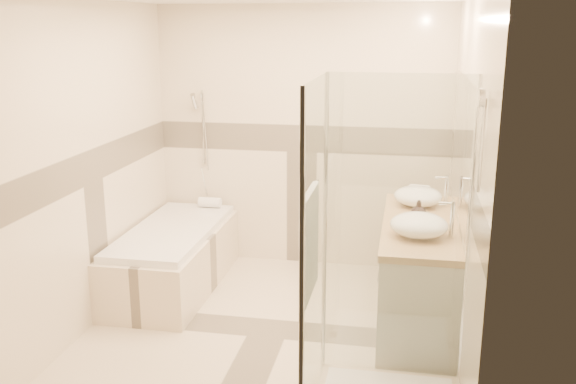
% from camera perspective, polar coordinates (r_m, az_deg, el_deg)
% --- Properties ---
extents(room, '(2.82, 3.02, 2.52)m').
position_cam_1_polar(room, '(4.72, -1.07, 1.75)').
color(room, beige).
rests_on(room, ground).
extents(bathtub, '(0.75, 1.70, 0.56)m').
position_cam_1_polar(bathtub, '(5.88, -10.15, -5.51)').
color(bathtub, beige).
rests_on(bathtub, ground).
extents(vanity, '(0.58, 1.62, 0.85)m').
position_cam_1_polar(vanity, '(5.15, 11.46, -7.12)').
color(vanity, silver).
rests_on(vanity, ground).
extents(shower_enclosure, '(0.96, 0.93, 2.04)m').
position_cam_1_polar(shower_enclosure, '(3.97, 7.33, -12.63)').
color(shower_enclosure, beige).
rests_on(shower_enclosure, ground).
extents(vessel_sink_near, '(0.40, 0.40, 0.16)m').
position_cam_1_polar(vessel_sink_near, '(5.44, 11.48, -0.37)').
color(vessel_sink_near, white).
rests_on(vessel_sink_near, vanity).
extents(vessel_sink_far, '(0.41, 0.41, 0.17)m').
position_cam_1_polar(vessel_sink_far, '(4.66, 11.57, -2.89)').
color(vessel_sink_far, white).
rests_on(vessel_sink_far, vanity).
extents(faucet_near, '(0.11, 0.03, 0.26)m').
position_cam_1_polar(faucet_near, '(5.43, 13.80, 0.27)').
color(faucet_near, silver).
rests_on(faucet_near, vanity).
extents(faucet_far, '(0.11, 0.03, 0.27)m').
position_cam_1_polar(faucet_far, '(4.65, 14.27, -2.14)').
color(faucet_far, silver).
rests_on(faucet_far, vanity).
extents(amenity_bottle_a, '(0.09, 0.09, 0.15)m').
position_cam_1_polar(amenity_bottle_a, '(4.84, 11.54, -2.30)').
color(amenity_bottle_a, black).
rests_on(amenity_bottle_a, vanity).
extents(amenity_bottle_b, '(0.13, 0.13, 0.17)m').
position_cam_1_polar(amenity_bottle_b, '(5.01, 11.53, -1.66)').
color(amenity_bottle_b, black).
rests_on(amenity_bottle_b, vanity).
extents(folded_towels, '(0.21, 0.31, 0.09)m').
position_cam_1_polar(folded_towels, '(5.66, 11.45, -0.14)').
color(folded_towels, white).
rests_on(folded_towels, vanity).
extents(rolled_towel, '(0.22, 0.10, 0.10)m').
position_cam_1_polar(rolled_towel, '(6.37, -6.95, -0.93)').
color(rolled_towel, white).
rests_on(rolled_towel, bathtub).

